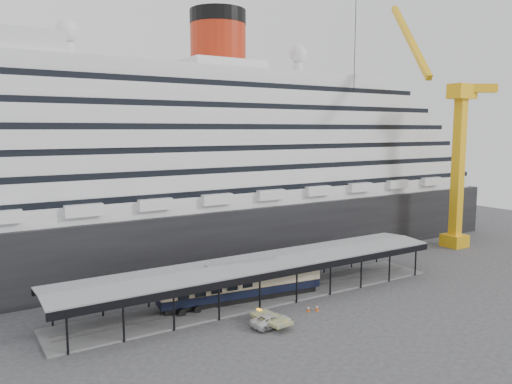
% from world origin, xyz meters
% --- Properties ---
extents(ground, '(200.00, 200.00, 0.00)m').
position_xyz_m(ground, '(0.00, 0.00, 0.00)').
color(ground, '#353537').
rests_on(ground, ground).
extents(cruise_ship, '(130.00, 30.00, 43.90)m').
position_xyz_m(cruise_ship, '(0.05, 32.00, 18.35)').
color(cruise_ship, black).
rests_on(cruise_ship, ground).
extents(platform_canopy, '(56.00, 9.18, 5.30)m').
position_xyz_m(platform_canopy, '(0.00, 5.00, 2.36)').
color(platform_canopy, slate).
rests_on(platform_canopy, ground).
extents(crane_yellow, '(23.83, 18.78, 47.60)m').
position_xyz_m(crane_yellow, '(47.06, 10.54, 19.96)').
color(crane_yellow, '#EBAC15').
rests_on(crane_yellow, ground).
extents(port_truck, '(5.31, 2.79, 1.42)m').
position_xyz_m(port_truck, '(-4.38, -3.91, 0.71)').
color(port_truck, silver).
rests_on(port_truck, ground).
extents(pullman_carriage, '(22.69, 5.39, 22.09)m').
position_xyz_m(pullman_carriage, '(-3.08, 5.00, 2.68)').
color(pullman_carriage, black).
rests_on(pullman_carriage, ground).
extents(traffic_cone_left, '(0.39, 0.39, 0.68)m').
position_xyz_m(traffic_cone_left, '(-5.10, -1.08, 0.34)').
color(traffic_cone_left, '#D0450B').
rests_on(traffic_cone_left, ground).
extents(traffic_cone_mid, '(0.53, 0.53, 0.84)m').
position_xyz_m(traffic_cone_mid, '(3.26, -2.89, 0.41)').
color(traffic_cone_mid, '#DD4C0C').
rests_on(traffic_cone_mid, ground).
extents(traffic_cone_right, '(0.49, 0.49, 0.77)m').
position_xyz_m(traffic_cone_right, '(2.16, -2.54, 0.38)').
color(traffic_cone_right, '#E34E0C').
rests_on(traffic_cone_right, ground).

